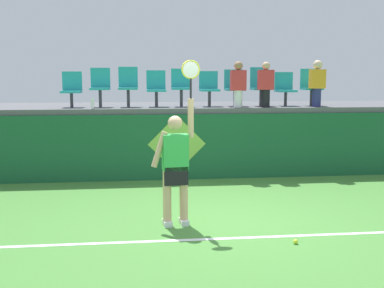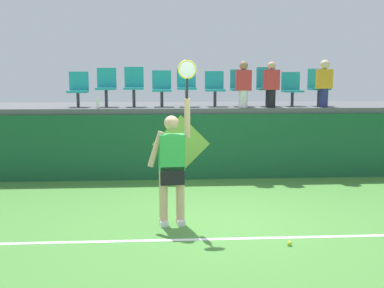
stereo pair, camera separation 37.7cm
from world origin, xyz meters
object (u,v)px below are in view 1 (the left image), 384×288
(tennis_player, at_px, (176,164))
(stadium_chair_1, at_px, (100,85))
(water_bottle, at_px, (92,104))
(stadium_chair_4, at_px, (181,85))
(stadium_chair_9, at_px, (311,85))
(spectator_0, at_px, (317,82))
(stadium_chair_6, at_px, (234,86))
(stadium_chair_7, at_px, (260,85))
(tennis_ball, at_px, (296,242))
(spectator_2, at_px, (238,84))
(stadium_chair_3, at_px, (156,87))
(stadium_chair_8, at_px, (285,88))
(stadium_chair_0, at_px, (72,88))
(stadium_chair_2, at_px, (128,85))
(spectator_1, at_px, (266,84))
(stadium_chair_5, at_px, (209,87))

(tennis_player, height_order, stadium_chair_1, tennis_player)
(tennis_player, distance_m, water_bottle, 3.70)
(stadium_chair_4, height_order, stadium_chair_9, stadium_chair_9)
(stadium_chair_1, relative_size, spectator_0, 0.84)
(stadium_chair_6, height_order, spectator_0, spectator_0)
(spectator_0, bearing_deg, stadium_chair_7, 161.41)
(tennis_player, distance_m, stadium_chair_4, 4.05)
(tennis_ball, xyz_separation_m, stadium_chair_7, (0.74, 4.89, 2.03))
(stadium_chair_1, relative_size, stadium_chair_7, 0.98)
(stadium_chair_1, relative_size, spectator_2, 0.86)
(tennis_player, distance_m, spectator_0, 5.08)
(stadium_chair_3, distance_m, spectator_2, 1.88)
(tennis_ball, xyz_separation_m, stadium_chair_8, (1.33, 4.88, 1.96))
(stadium_chair_6, relative_size, stadium_chair_8, 1.07)
(stadium_chair_0, relative_size, stadium_chair_6, 0.94)
(stadium_chair_1, relative_size, stadium_chair_6, 1.04)
(tennis_player, xyz_separation_m, stadium_chair_2, (-0.79, 3.88, 1.12))
(stadium_chair_3, xyz_separation_m, stadium_chair_9, (3.68, 0.00, 0.03))
(stadium_chair_2, xyz_separation_m, stadium_chair_6, (2.46, -0.00, -0.04))
(stadium_chair_7, bearing_deg, stadium_chair_9, -0.15)
(tennis_player, relative_size, stadium_chair_2, 2.75)
(stadium_chair_9, xyz_separation_m, spectator_0, (0.00, -0.41, 0.07))
(stadium_chair_2, xyz_separation_m, spectator_1, (3.09, -0.48, 0.02))
(stadium_chair_3, bearing_deg, stadium_chair_9, 0.01)
(tennis_player, height_order, stadium_chair_5, tennis_player)
(spectator_2, bearing_deg, stadium_chair_5, 143.67)
(stadium_chair_2, xyz_separation_m, stadium_chair_5, (1.87, -0.00, -0.06))
(stadium_chair_6, bearing_deg, stadium_chair_7, 0.36)
(water_bottle, relative_size, stadium_chair_0, 0.29)
(tennis_player, distance_m, stadium_chair_8, 4.95)
(stadium_chair_5, distance_m, spectator_0, 2.49)
(stadium_chair_5, xyz_separation_m, spectator_0, (2.45, -0.41, 0.11))
(water_bottle, bearing_deg, stadium_chair_0, 130.57)
(stadium_chair_4, xyz_separation_m, stadium_chair_6, (1.25, 0.00, -0.02))
(stadium_chair_8, height_order, spectator_2, spectator_2)
(stadium_chair_7, bearing_deg, stadium_chair_4, -179.85)
(stadium_chair_2, height_order, spectator_0, spectator_0)
(water_bottle, xyz_separation_m, stadium_chair_7, (3.84, 0.60, 0.38))
(stadium_chair_9, bearing_deg, tennis_ball, -111.92)
(stadium_chair_2, height_order, stadium_chair_8, stadium_chair_2)
(tennis_ball, relative_size, stadium_chair_2, 0.07)
(stadium_chair_7, distance_m, spectator_2, 0.77)
(tennis_ball, height_order, stadium_chair_6, stadium_chair_6)
(stadium_chair_1, xyz_separation_m, spectator_2, (3.09, -0.44, 0.04))
(stadium_chair_6, height_order, stadium_chair_9, stadium_chair_9)
(water_bottle, distance_m, stadium_chair_8, 4.49)
(spectator_0, bearing_deg, spectator_1, -176.96)
(stadium_chair_5, bearing_deg, stadium_chair_6, 0.22)
(tennis_ball, bearing_deg, stadium_chair_0, 126.54)
(tennis_player, height_order, stadium_chair_4, tennis_player)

